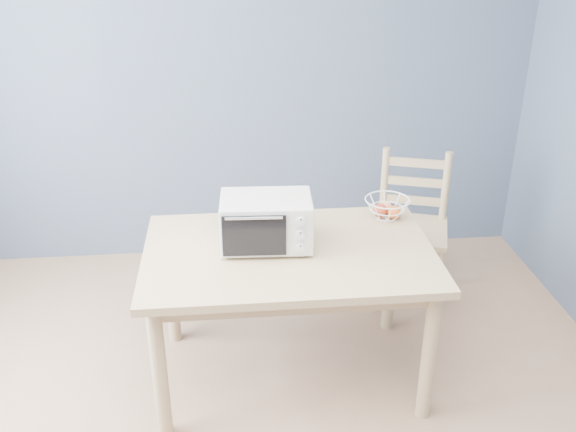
{
  "coord_description": "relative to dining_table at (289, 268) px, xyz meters",
  "views": [
    {
      "loc": [
        -0.03,
        -1.88,
        2.23
      ],
      "look_at": [
        0.24,
        0.83,
        0.93
      ],
      "focal_mm": 40.0,
      "sensor_mm": 36.0,
      "label": 1
    }
  ],
  "objects": [
    {
      "name": "room",
      "position": [
        -0.24,
        -0.82,
        0.65
      ],
      "size": [
        4.01,
        4.51,
        2.61
      ],
      "color": "#A27B5A",
      "rests_on": "ground"
    },
    {
      "name": "dining_table",
      "position": [
        0.0,
        0.0,
        0.0
      ],
      "size": [
        1.4,
        0.9,
        0.75
      ],
      "color": "tan",
      "rests_on": "ground"
    },
    {
      "name": "toaster_oven",
      "position": [
        -0.12,
        0.05,
        0.24
      ],
      "size": [
        0.45,
        0.33,
        0.26
      ],
      "rotation": [
        0.0,
        0.0,
        -0.05
      ],
      "color": "beige",
      "rests_on": "dining_table"
    },
    {
      "name": "fruit_basket",
      "position": [
        0.55,
        0.31,
        0.16
      ],
      "size": [
        0.26,
        0.26,
        0.11
      ],
      "rotation": [
        0.0,
        0.0,
        -0.08
      ],
      "color": "white",
      "rests_on": "dining_table"
    },
    {
      "name": "dining_chair",
      "position": [
        0.82,
        0.71,
        -0.19
      ],
      "size": [
        0.55,
        0.55,
        0.93
      ],
      "rotation": [
        0.0,
        0.0,
        -0.31
      ],
      "color": "tan",
      "rests_on": "ground"
    }
  ]
}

